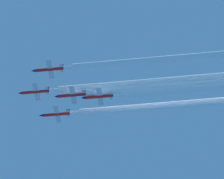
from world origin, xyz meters
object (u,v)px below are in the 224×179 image
Objects in this scene: jet_right_wingman at (55,114)px; jet_high_trail at (98,97)px; jet_left_wingman at (48,69)px; jet_lead at (34,92)px; jet_slot at (71,95)px.

jet_right_wingman reaches higher than jet_high_trail.
jet_lead is at bearing 32.51° from jet_left_wingman.
jet_slot is (9.69, -5.77, -1.78)m from jet_left_wingman.
jet_lead is at bearing 147.39° from jet_right_wingman.
jet_right_wingman reaches higher than jet_slot.
jet_right_wingman is (18.45, 0.75, -0.34)m from jet_left_wingman.
jet_left_wingman is (-9.83, -6.26, -1.59)m from jet_lead.
jet_lead reaches higher than jet_high_trail.
jet_right_wingman is at bearing -32.61° from jet_lead.
jet_lead is 21.12m from jet_high_trail.
jet_slot is at bearing -90.66° from jet_lead.
jet_high_trail is (-8.36, -15.08, -2.73)m from jet_right_wingman.
jet_left_wingman is 18.47m from jet_right_wingman.
jet_right_wingman is 11.01m from jet_slot.
jet_left_wingman reaches higher than jet_high_trail.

